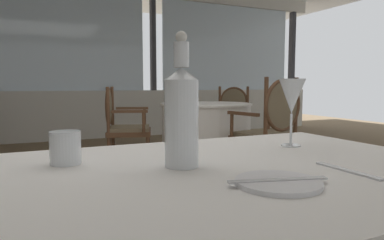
{
  "coord_description": "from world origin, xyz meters",
  "views": [
    {
      "loc": [
        -0.45,
        -1.98,
        0.95
      ],
      "look_at": [
        -0.02,
        -1.03,
        0.85
      ],
      "focal_mm": 32.81,
      "sensor_mm": 36.0,
      "label": 1
    }
  ],
  "objects_px": {
    "water_bottle": "(182,114)",
    "dining_chair_0_0": "(121,122)",
    "wine_glass": "(292,97)",
    "side_plate": "(278,183)",
    "dining_chair_0_1": "(272,125)",
    "dining_chair_0_2": "(231,114)",
    "water_tumbler": "(65,148)"
  },
  "relations": [
    {
      "from": "dining_chair_0_2",
      "to": "wine_glass",
      "type": "bearing_deg",
      "value": 20.27
    },
    {
      "from": "dining_chair_0_1",
      "to": "dining_chair_0_2",
      "type": "bearing_deg",
      "value": -29.79
    },
    {
      "from": "water_bottle",
      "to": "dining_chair_0_1",
      "type": "bearing_deg",
      "value": 47.51
    },
    {
      "from": "side_plate",
      "to": "dining_chair_0_2",
      "type": "xyz_separation_m",
      "value": [
        2.0,
        3.54,
        -0.2
      ]
    },
    {
      "from": "wine_glass",
      "to": "dining_chair_0_0",
      "type": "distance_m",
      "value": 2.88
    },
    {
      "from": "water_bottle",
      "to": "water_tumbler",
      "type": "relative_size",
      "value": 3.92
    },
    {
      "from": "water_tumbler",
      "to": "dining_chair_0_0",
      "type": "height_order",
      "value": "dining_chair_0_0"
    },
    {
      "from": "dining_chair_0_1",
      "to": "dining_chair_0_2",
      "type": "distance_m",
      "value": 1.62
    },
    {
      "from": "water_tumbler",
      "to": "water_bottle",
      "type": "bearing_deg",
      "value": -29.93
    },
    {
      "from": "side_plate",
      "to": "wine_glass",
      "type": "bearing_deg",
      "value": 46.96
    },
    {
      "from": "wine_glass",
      "to": "dining_chair_0_1",
      "type": "bearing_deg",
      "value": 54.43
    },
    {
      "from": "dining_chair_0_0",
      "to": "dining_chair_0_2",
      "type": "height_order",
      "value": "same"
    },
    {
      "from": "wine_glass",
      "to": "dining_chair_0_0",
      "type": "relative_size",
      "value": 0.24
    },
    {
      "from": "side_plate",
      "to": "water_bottle",
      "type": "relative_size",
      "value": 0.53
    },
    {
      "from": "dining_chair_0_2",
      "to": "water_tumbler",
      "type": "bearing_deg",
      "value": 11.04
    },
    {
      "from": "water_bottle",
      "to": "water_tumbler",
      "type": "bearing_deg",
      "value": 150.07
    },
    {
      "from": "side_plate",
      "to": "dining_chair_0_0",
      "type": "xyz_separation_m",
      "value": [
        0.42,
        3.21,
        -0.2
      ]
    },
    {
      "from": "wine_glass",
      "to": "water_tumbler",
      "type": "xyz_separation_m",
      "value": [
        -0.7,
        0.03,
        -0.12
      ]
    },
    {
      "from": "water_bottle",
      "to": "dining_chair_0_0",
      "type": "xyz_separation_m",
      "value": [
        0.54,
        2.98,
        -0.33
      ]
    },
    {
      "from": "wine_glass",
      "to": "water_tumbler",
      "type": "relative_size",
      "value": 2.63
    },
    {
      "from": "dining_chair_0_0",
      "to": "side_plate",
      "type": "bearing_deg",
      "value": -79.62
    },
    {
      "from": "dining_chair_0_0",
      "to": "water_bottle",
      "type": "bearing_deg",
      "value": -82.34
    },
    {
      "from": "side_plate",
      "to": "dining_chair_0_1",
      "type": "relative_size",
      "value": 0.17
    },
    {
      "from": "wine_glass",
      "to": "dining_chair_0_1",
      "type": "xyz_separation_m",
      "value": [
        1.18,
        1.65,
        -0.32
      ]
    },
    {
      "from": "dining_chair_0_0",
      "to": "dining_chair_0_1",
      "type": "height_order",
      "value": "dining_chair_0_1"
    },
    {
      "from": "water_bottle",
      "to": "wine_glass",
      "type": "xyz_separation_m",
      "value": [
        0.44,
        0.12,
        0.03
      ]
    },
    {
      "from": "water_bottle",
      "to": "water_tumbler",
      "type": "height_order",
      "value": "water_bottle"
    },
    {
      "from": "water_bottle",
      "to": "dining_chair_0_2",
      "type": "height_order",
      "value": "water_bottle"
    },
    {
      "from": "dining_chair_0_0",
      "to": "dining_chair_0_2",
      "type": "relative_size",
      "value": 1.0
    },
    {
      "from": "wine_glass",
      "to": "dining_chair_0_1",
      "type": "height_order",
      "value": "dining_chair_0_1"
    },
    {
      "from": "dining_chair_0_0",
      "to": "dining_chair_0_2",
      "type": "bearing_deg",
      "value": 29.96
    },
    {
      "from": "side_plate",
      "to": "dining_chair_0_0",
      "type": "height_order",
      "value": "dining_chair_0_0"
    }
  ]
}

